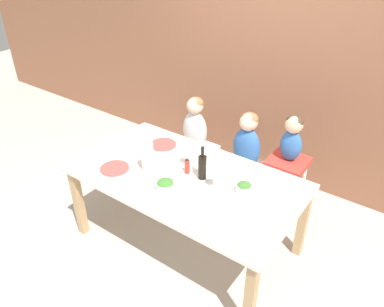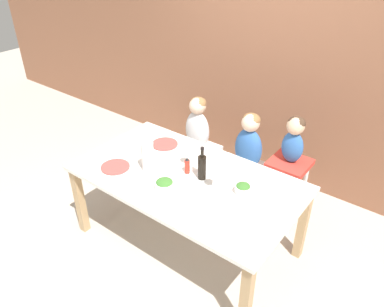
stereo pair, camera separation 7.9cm
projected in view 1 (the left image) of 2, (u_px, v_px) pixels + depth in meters
The scene contains 18 objects.
ground_plane at pixel (187, 241), 3.46m from camera, with size 14.00×14.00×0.00m, color #BCB2A3.
wall_back at pixel (274, 57), 3.79m from camera, with size 10.00×0.06×2.70m.
dining_table at pixel (186, 184), 3.11m from camera, with size 1.87×1.05×0.74m.
chair_far_left at pixel (195, 154), 4.03m from camera, with size 0.40×0.40×0.46m.
chair_far_center at pixel (244, 172), 3.73m from camera, with size 0.40×0.40×0.46m.
chair_right_highchair at pixel (286, 174), 3.44m from camera, with size 0.34×0.34×0.70m.
person_child_left at pixel (195, 123), 3.84m from camera, with size 0.28×0.18×0.58m.
person_child_center at pixel (247, 140), 3.54m from camera, with size 0.28×0.18×0.58m.
person_baby_right at pixel (293, 135), 3.23m from camera, with size 0.20×0.16×0.43m.
wine_bottle at pixel (202, 166), 2.99m from camera, with size 0.07×0.07×0.29m.
paper_towel_roll at pixel (148, 158), 3.07m from camera, with size 0.10×0.10×0.26m.
wine_glass_near at pixel (214, 174), 2.89m from camera, with size 0.08×0.08×0.17m.
wine_glass_far at pixel (187, 153), 3.16m from camera, with size 0.08×0.08×0.17m.
salad_bowl_large at pixel (165, 185), 2.90m from camera, with size 0.16×0.16×0.09m.
salad_bowl_small at pixel (244, 188), 2.87m from camera, with size 0.13×0.13×0.09m.
dinner_plate_front_left at pixel (115, 168), 3.16m from camera, with size 0.25×0.25×0.01m.
dinner_plate_back_left at pixel (163, 144), 3.50m from camera, with size 0.25×0.25×0.01m.
condiment_bottle_hot_sauce at pixel (187, 166), 3.08m from camera, with size 0.04×0.04×0.15m.
Camera 1 is at (1.51, -2.01, 2.51)m, focal length 35.00 mm.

